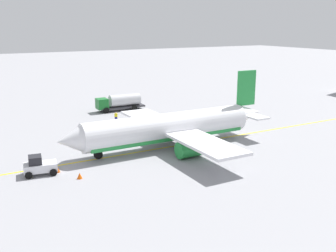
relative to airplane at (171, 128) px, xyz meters
name	(u,v)px	position (x,y,z in m)	size (l,w,h in m)	color
ground_plane	(168,147)	(0.47, -0.01, -2.71)	(400.00, 400.00, 0.00)	#939399
airplane	(171,128)	(0.00, 0.00, 0.00)	(31.36, 26.92, 9.77)	white
fuel_tanker	(120,102)	(-3.05, -25.29, -1.00)	(9.56, 3.15, 3.15)	#2D2D33
pushback_tug	(39,166)	(17.98, 1.61, -1.70)	(3.88, 2.83, 2.20)	silver
refueling_worker	(116,117)	(1.10, -17.13, -1.89)	(0.62, 0.54, 1.71)	navy
safety_cone_nose	(58,170)	(16.06, 1.99, -2.42)	(0.51, 0.51, 0.57)	#F2590F
safety_cone_wingtip	(80,176)	(14.47, 5.09, -2.38)	(0.60, 0.60, 0.67)	#F2590F
taxi_line_marking	(168,147)	(0.47, -0.01, -2.70)	(81.13, 0.30, 0.01)	yellow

